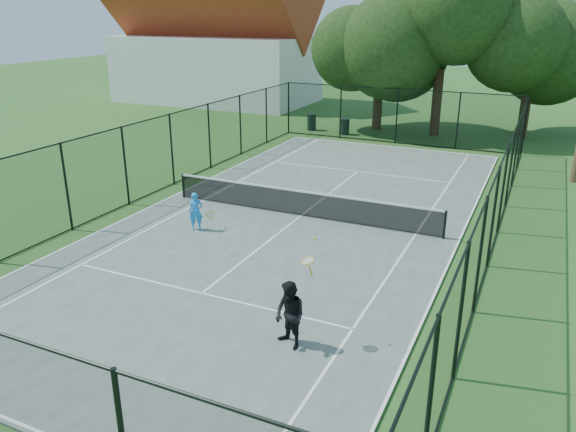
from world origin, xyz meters
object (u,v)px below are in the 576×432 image
at_px(trash_bin_right, 345,126).
at_px(player_black, 290,315).
at_px(tennis_net, 301,202).
at_px(trash_bin_left, 312,122).
at_px(player_blue, 196,212).

height_order(trash_bin_right, player_black, player_black).
relative_size(tennis_net, trash_bin_left, 10.11).
distance_m(trash_bin_right, player_blue, 16.73).
bearing_deg(player_black, tennis_net, 111.97).
height_order(tennis_net, trash_bin_right, tennis_net).
bearing_deg(player_blue, trash_bin_right, 92.38).
bearing_deg(trash_bin_left, player_black, -68.51).
relative_size(trash_bin_right, player_blue, 0.73).
bearing_deg(player_blue, tennis_net, 45.27).
distance_m(tennis_net, player_blue, 3.74).
bearing_deg(tennis_net, trash_bin_right, 103.31).
relative_size(trash_bin_right, player_black, 0.39).
relative_size(trash_bin_left, player_blue, 0.78).
xyz_separation_m(tennis_net, player_black, (3.08, -7.63, 0.25)).
xyz_separation_m(trash_bin_right, player_black, (6.40, -21.69, 0.36)).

